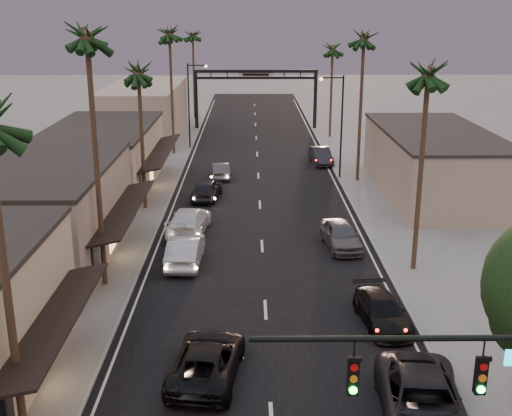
{
  "coord_description": "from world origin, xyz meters",
  "views": [
    {
      "loc": [
        -0.76,
        -10.0,
        14.28
      ],
      "look_at": [
        -0.38,
        28.09,
        2.5
      ],
      "focal_mm": 45.0,
      "sensor_mm": 36.0,
      "label": 1
    }
  ],
  "objects_px": {
    "streetlight_right": "(339,119)",
    "streetlight_left": "(191,99)",
    "arch": "(256,84)",
    "palm_far": "(193,32)",
    "curbside_black": "(382,311)",
    "palm_ld": "(169,30)",
    "palm_rb": "(364,34)",
    "curbside_near": "(423,404)",
    "oncoming_pickup": "(207,360)",
    "palm_lc": "(138,67)",
    "oncoming_silver": "(185,250)",
    "palm_lb": "(86,30)",
    "palm_ra": "(429,67)",
    "palm_rc": "(333,46)",
    "traffic_signal": "(506,392)"
  },
  "relations": [
    {
      "from": "streetlight_right",
      "to": "palm_far",
      "type": "bearing_deg",
      "value": 114.76
    },
    {
      "from": "palm_lc",
      "to": "oncoming_silver",
      "type": "bearing_deg",
      "value": -69.58
    },
    {
      "from": "arch",
      "to": "palm_far",
      "type": "relative_size",
      "value": 1.15
    },
    {
      "from": "palm_lc",
      "to": "palm_far",
      "type": "distance_m",
      "value": 42.01
    },
    {
      "from": "streetlight_left",
      "to": "curbside_near",
      "type": "bearing_deg",
      "value": -75.73
    },
    {
      "from": "streetlight_right",
      "to": "oncoming_silver",
      "type": "bearing_deg",
      "value": -119.97
    },
    {
      "from": "curbside_black",
      "to": "palm_rb",
      "type": "bearing_deg",
      "value": 76.75
    },
    {
      "from": "palm_ra",
      "to": "curbside_near",
      "type": "xyz_separation_m",
      "value": [
        -3.22,
        -14.36,
        -10.55
      ]
    },
    {
      "from": "palm_ld",
      "to": "palm_rc",
      "type": "height_order",
      "value": "palm_ld"
    },
    {
      "from": "palm_ld",
      "to": "streetlight_left",
      "type": "bearing_deg",
      "value": 60.75
    },
    {
      "from": "arch",
      "to": "streetlight_left",
      "type": "relative_size",
      "value": 1.69
    },
    {
      "from": "palm_rb",
      "to": "curbside_black",
      "type": "relative_size",
      "value": 2.99
    },
    {
      "from": "oncoming_pickup",
      "to": "curbside_near",
      "type": "height_order",
      "value": "curbside_near"
    },
    {
      "from": "palm_rb",
      "to": "curbside_black",
      "type": "bearing_deg",
      "value": -96.71
    },
    {
      "from": "curbside_black",
      "to": "palm_ra",
      "type": "bearing_deg",
      "value": 58.08
    },
    {
      "from": "streetlight_left",
      "to": "curbside_near",
      "type": "relative_size",
      "value": 1.4
    },
    {
      "from": "palm_rb",
      "to": "curbside_black",
      "type": "xyz_separation_m",
      "value": [
        -3.13,
        -26.6,
        -11.73
      ]
    },
    {
      "from": "arch",
      "to": "palm_rc",
      "type": "bearing_deg",
      "value": -34.89
    },
    {
      "from": "streetlight_right",
      "to": "curbside_near",
      "type": "relative_size",
      "value": 1.4
    },
    {
      "from": "arch",
      "to": "palm_lc",
      "type": "bearing_deg",
      "value": -104.2
    },
    {
      "from": "oncoming_pickup",
      "to": "curbside_near",
      "type": "distance_m",
      "value": 8.54
    },
    {
      "from": "palm_lb",
      "to": "palm_ra",
      "type": "distance_m",
      "value": 17.42
    },
    {
      "from": "arch",
      "to": "palm_rc",
      "type": "height_order",
      "value": "palm_rc"
    },
    {
      "from": "streetlight_right",
      "to": "oncoming_silver",
      "type": "relative_size",
      "value": 1.74
    },
    {
      "from": "arch",
      "to": "palm_far",
      "type": "xyz_separation_m",
      "value": [
        -8.3,
        8.0,
        5.91
      ]
    },
    {
      "from": "oncoming_pickup",
      "to": "curbside_near",
      "type": "xyz_separation_m",
      "value": [
        7.89,
        -3.27,
        0.12
      ]
    },
    {
      "from": "palm_ld",
      "to": "oncoming_pickup",
      "type": "bearing_deg",
      "value": -81.76
    },
    {
      "from": "traffic_signal",
      "to": "palm_rc",
      "type": "xyz_separation_m",
      "value": [
        2.91,
        60.0,
        5.39
      ]
    },
    {
      "from": "palm_far",
      "to": "curbside_near",
      "type": "height_order",
      "value": "palm_far"
    },
    {
      "from": "streetlight_right",
      "to": "palm_ra",
      "type": "bearing_deg",
      "value": -85.43
    },
    {
      "from": "streetlight_right",
      "to": "streetlight_left",
      "type": "height_order",
      "value": "same"
    },
    {
      "from": "traffic_signal",
      "to": "oncoming_silver",
      "type": "height_order",
      "value": "traffic_signal"
    },
    {
      "from": "palm_far",
      "to": "arch",
      "type": "bearing_deg",
      "value": -43.95
    },
    {
      "from": "traffic_signal",
      "to": "curbside_near",
      "type": "xyz_separation_m",
      "value": [
        -0.31,
        5.64,
        -4.19
      ]
    },
    {
      "from": "streetlight_left",
      "to": "curbside_black",
      "type": "relative_size",
      "value": 1.89
    },
    {
      "from": "palm_lc",
      "to": "oncoming_silver",
      "type": "xyz_separation_m",
      "value": [
        4.05,
        -10.89,
        -9.61
      ]
    },
    {
      "from": "palm_lb",
      "to": "palm_ra",
      "type": "xyz_separation_m",
      "value": [
        17.2,
        2.0,
        -1.94
      ]
    },
    {
      "from": "palm_lb",
      "to": "curbside_black",
      "type": "distance_m",
      "value": 19.5
    },
    {
      "from": "streetlight_right",
      "to": "curbside_black",
      "type": "bearing_deg",
      "value": -93.01
    },
    {
      "from": "arch",
      "to": "palm_lc",
      "type": "xyz_separation_m",
      "value": [
        -8.6,
        -34.0,
        4.94
      ]
    },
    {
      "from": "palm_ra",
      "to": "palm_lb",
      "type": "bearing_deg",
      "value": -173.37
    },
    {
      "from": "arch",
      "to": "curbside_black",
      "type": "distance_m",
      "value": 53.1
    },
    {
      "from": "streetlight_left",
      "to": "palm_far",
      "type": "xyz_separation_m",
      "value": [
        -1.38,
        20.0,
        6.11
      ]
    },
    {
      "from": "palm_ra",
      "to": "oncoming_pickup",
      "type": "distance_m",
      "value": 18.98
    },
    {
      "from": "streetlight_right",
      "to": "traffic_signal",
      "type": "bearing_deg",
      "value": -91.72
    },
    {
      "from": "palm_far",
      "to": "curbside_near",
      "type": "bearing_deg",
      "value": -78.69
    },
    {
      "from": "palm_lb",
      "to": "palm_lc",
      "type": "height_order",
      "value": "palm_lb"
    },
    {
      "from": "palm_ra",
      "to": "palm_far",
      "type": "bearing_deg",
      "value": 107.38
    },
    {
      "from": "arch",
      "to": "palm_far",
      "type": "bearing_deg",
      "value": 136.05
    },
    {
      "from": "streetlight_left",
      "to": "curbside_black",
      "type": "bearing_deg",
      "value": -73.03
    }
  ]
}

